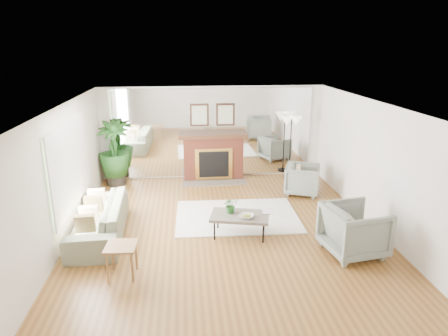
{
  "coord_description": "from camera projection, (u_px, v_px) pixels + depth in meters",
  "views": [
    {
      "loc": [
        -0.77,
        -7.15,
        3.56
      ],
      "look_at": [
        0.02,
        0.6,
        1.13
      ],
      "focal_mm": 32.0,
      "sensor_mm": 36.0,
      "label": 1
    }
  ],
  "objects": [
    {
      "name": "ground",
      "position": [
        226.0,
        231.0,
        7.92
      ],
      "size": [
        7.0,
        7.0,
        0.0
      ],
      "primitive_type": "plane",
      "color": "brown",
      "rests_on": "ground"
    },
    {
      "name": "wall_left",
      "position": [
        63.0,
        177.0,
        7.26
      ],
      "size": [
        0.02,
        7.0,
        2.5
      ],
      "primitive_type": "cube",
      "color": "white",
      "rests_on": "ground"
    },
    {
      "name": "wall_right",
      "position": [
        377.0,
        167.0,
        7.84
      ],
      "size": [
        0.02,
        7.0,
        2.5
      ],
      "primitive_type": "cube",
      "color": "white",
      "rests_on": "ground"
    },
    {
      "name": "wall_back",
      "position": [
        212.0,
        133.0,
        10.87
      ],
      "size": [
        6.0,
        0.02,
        2.5
      ],
      "primitive_type": "cube",
      "color": "white",
      "rests_on": "ground"
    },
    {
      "name": "mirror_panel",
      "position": [
        213.0,
        133.0,
        10.85
      ],
      "size": [
        5.4,
        0.04,
        2.4
      ],
      "primitive_type": "cube",
      "color": "silver",
      "rests_on": "wall_back"
    },
    {
      "name": "window_panel",
      "position": [
        70.0,
        165.0,
        7.62
      ],
      "size": [
        0.04,
        2.4,
        1.5
      ],
      "primitive_type": "cube",
      "color": "#B2E09E",
      "rests_on": "wall_left"
    },
    {
      "name": "fireplace",
      "position": [
        213.0,
        156.0,
        10.82
      ],
      "size": [
        1.85,
        0.83,
        2.05
      ],
      "color": "brown",
      "rests_on": "ground"
    },
    {
      "name": "area_rug",
      "position": [
        237.0,
        216.0,
        8.59
      ],
      "size": [
        2.64,
        1.92,
        0.03
      ],
      "primitive_type": "cube",
      "rotation": [
        0.0,
        0.0,
        -0.03
      ],
      "color": "white",
      "rests_on": "ground"
    },
    {
      "name": "coffee_table",
      "position": [
        240.0,
        217.0,
        7.62
      ],
      "size": [
        1.22,
        0.88,
        0.44
      ],
      "rotation": [
        0.0,
        0.0,
        -0.23
      ],
      "color": "#645A4F",
      "rests_on": "ground"
    },
    {
      "name": "sofa",
      "position": [
        99.0,
        219.0,
        7.67
      ],
      "size": [
        1.0,
        2.36,
        0.68
      ],
      "primitive_type": "imported",
      "rotation": [
        0.0,
        0.0,
        -1.53
      ],
      "color": "gray",
      "rests_on": "ground"
    },
    {
      "name": "armchair_back",
      "position": [
        303.0,
        179.0,
        9.82
      ],
      "size": [
        1.05,
        1.04,
        0.74
      ],
      "primitive_type": "imported",
      "rotation": [
        0.0,
        0.0,
        1.2
      ],
      "color": "gray",
      "rests_on": "ground"
    },
    {
      "name": "armchair_front",
      "position": [
        354.0,
        230.0,
        6.98
      ],
      "size": [
        1.13,
        1.1,
        0.89
      ],
      "primitive_type": "imported",
      "rotation": [
        0.0,
        0.0,
        1.74
      ],
      "color": "gray",
      "rests_on": "ground"
    },
    {
      "name": "side_table",
      "position": [
        121.0,
        250.0,
        6.28
      ],
      "size": [
        0.5,
        0.5,
        0.54
      ],
      "rotation": [
        0.0,
        0.0,
        -0.06
      ],
      "color": "olive",
      "rests_on": "ground"
    },
    {
      "name": "potted_ficus",
      "position": [
        114.0,
        151.0,
        10.35
      ],
      "size": [
        0.82,
        0.82,
        1.7
      ],
      "color": "black",
      "rests_on": "ground"
    },
    {
      "name": "floor_lamp",
      "position": [
        291.0,
        126.0,
        10.63
      ],
      "size": [
        0.56,
        0.31,
        1.72
      ],
      "color": "black",
      "rests_on": "ground"
    },
    {
      "name": "tabletop_plant",
      "position": [
        231.0,
        205.0,
        7.67
      ],
      "size": [
        0.31,
        0.28,
        0.31
      ],
      "primitive_type": "imported",
      "rotation": [
        0.0,
        0.0,
        0.15
      ],
      "color": "#23561F",
      "rests_on": "coffee_table"
    },
    {
      "name": "fruit_bowl",
      "position": [
        246.0,
        216.0,
        7.47
      ],
      "size": [
        0.34,
        0.34,
        0.07
      ],
      "primitive_type": "imported",
      "rotation": [
        0.0,
        0.0,
        -0.33
      ],
      "color": "olive",
      "rests_on": "coffee_table"
    },
    {
      "name": "book",
      "position": [
        262.0,
        211.0,
        7.74
      ],
      "size": [
        0.21,
        0.28,
        0.02
      ],
      "primitive_type": "imported",
      "rotation": [
        0.0,
        0.0,
        -0.07
      ],
      "color": "olive",
      "rests_on": "coffee_table"
    }
  ]
}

